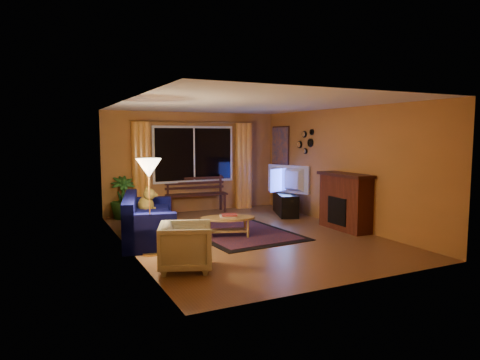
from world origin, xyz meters
name	(u,v)px	position (x,y,z in m)	size (l,w,h in m)	color
floor	(247,236)	(0.00, 0.00, -0.01)	(4.50, 6.00, 0.02)	brown
ceiling	(247,104)	(0.00, 0.00, 2.51)	(4.50, 6.00, 0.02)	white
wall_back	(193,162)	(0.00, 3.01, 1.25)	(4.50, 0.02, 2.50)	#BA7838
wall_left	(126,176)	(-2.26, 0.00, 1.25)	(0.02, 6.00, 2.50)	#BA7838
wall_right	(342,167)	(2.26, 0.00, 1.25)	(0.02, 6.00, 2.50)	#BA7838
window	(194,154)	(0.00, 2.94, 1.45)	(2.00, 0.02, 1.30)	black
curtain_rod	(194,122)	(0.00, 2.90, 2.25)	(0.03, 0.03, 3.20)	#BF8C3F
curtain_left	(141,169)	(-1.35, 2.88, 1.12)	(0.36, 0.36, 2.24)	#F9A23D
curtain_right	(243,166)	(1.35, 2.88, 1.12)	(0.36, 0.36, 2.24)	#F9A23D
bench	(197,203)	(-0.02, 2.75, 0.23)	(1.52, 0.45, 0.46)	black
potted_plant	(123,198)	(-1.83, 2.75, 0.49)	(0.55, 0.55, 0.98)	#235B1E
sofa	(149,218)	(-1.77, 0.47, 0.41)	(0.88, 2.05, 0.83)	#070943
dog	(146,201)	(-1.72, 0.93, 0.66)	(0.33, 0.45, 0.49)	olive
armchair	(186,244)	(-1.73, -1.49, 0.38)	(0.73, 0.68, 0.75)	beige
floor_lamp	(150,207)	(-2.00, -0.51, 0.78)	(0.26, 0.26, 1.57)	#BF8C3F
rug	(234,230)	(-0.04, 0.47, 0.01)	(1.83, 2.89, 0.02)	maroon
coffee_table	(228,227)	(-0.37, 0.08, 0.19)	(1.04, 1.04, 0.38)	#B58745
tv_console	(285,204)	(1.85, 1.58, 0.26)	(0.42, 1.25, 0.52)	black
television	(286,179)	(1.85, 1.58, 0.86)	(1.18, 0.15, 0.68)	black
fireplace	(345,203)	(2.05, -0.40, 0.55)	(0.40, 1.20, 1.10)	maroon
mirror_cluster	(305,141)	(2.21, 1.30, 1.80)	(0.06, 0.60, 0.56)	black
painting	(280,146)	(2.22, 2.45, 1.65)	(0.04, 0.76, 0.96)	#C6692E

